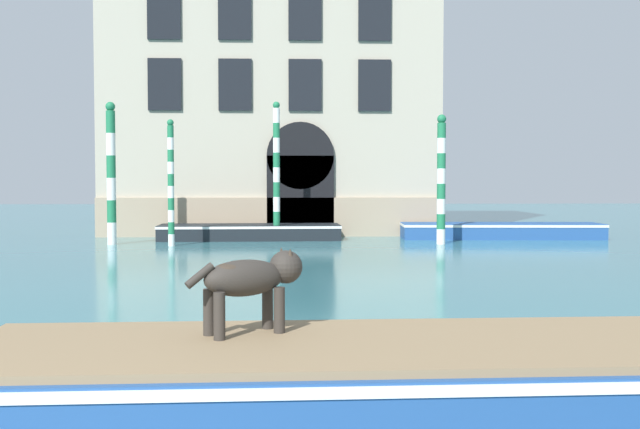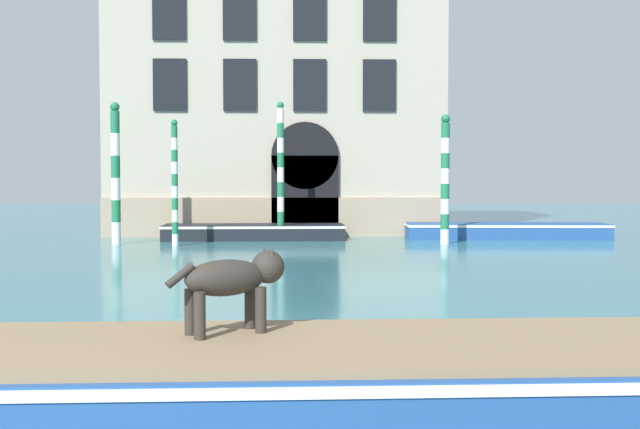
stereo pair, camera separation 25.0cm
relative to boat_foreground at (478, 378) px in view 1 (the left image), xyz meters
name	(u,v)px [view 1 (the left image)]	position (x,y,z in m)	size (l,w,h in m)	color
palazzo_left	(272,29)	(-2.16, 22.68, 7.26)	(11.79, 6.13, 15.25)	#B2A893
boat_foreground	(478,378)	(0.00, 0.00, 0.00)	(8.26, 2.20, 0.65)	#234C8C
dog_on_deck	(252,279)	(-1.80, 0.32, 0.76)	(0.94, 0.63, 0.69)	#332D28
boat_moored_near_palazzo	(250,232)	(-2.80, 18.39, -0.09)	(5.88, 1.75, 0.49)	black
boat_moored_far	(501,230)	(5.46, 18.56, -0.08)	(6.61, 1.88, 0.51)	#234C8C
mooring_pole_0	(441,179)	(3.04, 16.46, 1.62)	(0.27, 0.27, 3.89)	white
mooring_pole_1	(111,173)	(-6.81, 16.69, 1.80)	(0.28, 0.28, 4.24)	white
mooring_pole_2	(277,171)	(-1.92, 17.85, 1.87)	(0.22, 0.22, 4.39)	white
mooring_pole_3	(171,182)	(-4.96, 16.12, 1.51)	(0.19, 0.19, 3.69)	white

